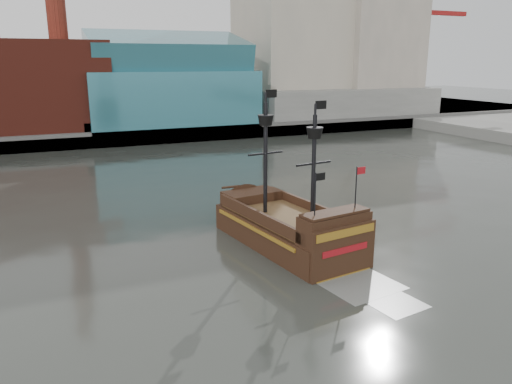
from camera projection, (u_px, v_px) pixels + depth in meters
name	position (u px, v px, depth m)	size (l,w,h in m)	color
ground	(310.00, 319.00, 27.57)	(400.00, 400.00, 0.00)	#282A25
promenade_far	(102.00, 121.00, 108.85)	(220.00, 60.00, 2.00)	slate
seawall	(124.00, 138.00, 82.62)	(220.00, 1.00, 2.60)	#4C4C49
skyline	(124.00, 4.00, 98.23)	(149.00, 45.00, 62.00)	brown
crane_a	(424.00, 39.00, 125.69)	(22.50, 4.00, 32.25)	slate
crane_b	(425.00, 54.00, 139.16)	(19.10, 4.00, 26.25)	slate
pirate_ship	(288.00, 232.00, 38.17)	(7.30, 17.43, 12.65)	black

